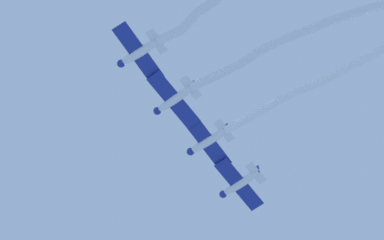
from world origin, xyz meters
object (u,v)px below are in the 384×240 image
airplane_lead (240,184)px  airplane_slot (139,53)px  airplane_left_wing (208,141)px  airplane_right_wing (174,99)px

airplane_lead → airplane_slot: 17.91m
airplane_slot → airplane_left_wing: bearing=-92.0°
airplane_left_wing → airplane_right_wing: bearing=89.6°
airplane_lead → airplane_left_wing: size_ratio=0.99×
airplane_left_wing → airplane_slot: size_ratio=1.00×
airplane_lead → airplane_right_wing: 11.94m
airplane_lead → airplane_left_wing: 5.98m
airplane_right_wing → airplane_slot: 5.98m
airplane_lead → airplane_slot: bearing=91.8°
airplane_right_wing → airplane_left_wing: bearing=-87.9°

